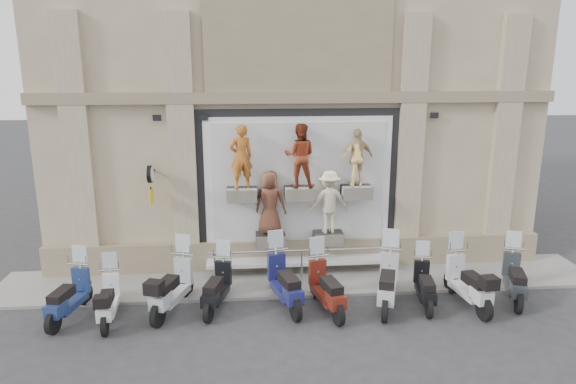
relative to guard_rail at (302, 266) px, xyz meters
name	(u,v)px	position (x,y,z in m)	size (l,w,h in m)	color
ground	(311,318)	(0.00, -2.00, -0.47)	(90.00, 90.00, 0.00)	#303033
sidewalk	(301,279)	(0.00, 0.10, -0.43)	(16.00, 2.20, 0.08)	gray
building	(286,55)	(0.00, 5.00, 5.54)	(14.00, 8.60, 12.00)	#C5B090
shop_vitrine	(301,190)	(0.06, 0.74, 1.92)	(5.60, 0.83, 4.30)	black
guard_rail	(302,266)	(0.00, 0.00, 0.00)	(5.06, 0.10, 0.93)	#9EA0A5
clock_sign_bracket	(150,180)	(-3.90, 0.47, 2.34)	(0.10, 0.80, 1.02)	black
scooter_a	(68,287)	(-5.54, -1.54, 0.31)	(0.56, 1.91, 1.55)	navy
scooter_b	(108,292)	(-4.61, -1.76, 0.26)	(0.52, 1.79, 1.45)	white
scooter_c	(172,278)	(-3.22, -1.38, 0.38)	(0.61, 2.09, 1.70)	#A2AAB0
scooter_d	(217,279)	(-2.18, -1.34, 0.30)	(0.55, 1.87, 1.52)	black
scooter_e	(285,273)	(-0.57, -1.35, 0.39)	(0.62, 2.11, 1.71)	navy
scooter_f	(327,279)	(0.40, -1.68, 0.35)	(0.59, 2.01, 1.63)	#5E1A10
scooter_g	(388,273)	(1.90, -1.59, 0.41)	(0.63, 2.15, 1.74)	#A9ABB0
scooter_h	(425,277)	(2.82, -1.60, 0.26)	(0.52, 1.78, 1.45)	black
scooter_i	(469,273)	(3.83, -1.72, 0.37)	(0.60, 2.05, 1.67)	silver
scooter_j	(516,270)	(5.13, -1.51, 0.33)	(0.57, 1.96, 1.59)	#272D30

